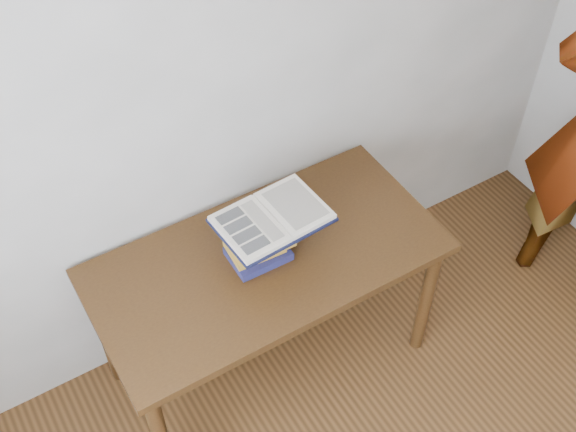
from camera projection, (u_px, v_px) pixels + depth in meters
desk at (267, 273)px, 2.85m from camera, size 1.37×0.69×0.73m
book_stack at (257, 238)px, 2.72m from camera, size 0.26×0.19×0.18m
open_book at (272, 218)px, 2.65m from camera, size 0.42×0.31×0.03m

